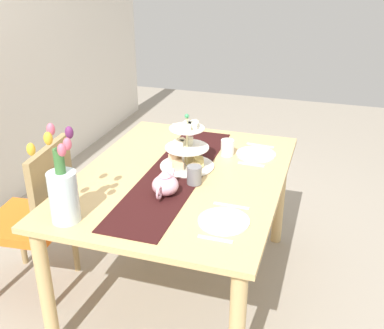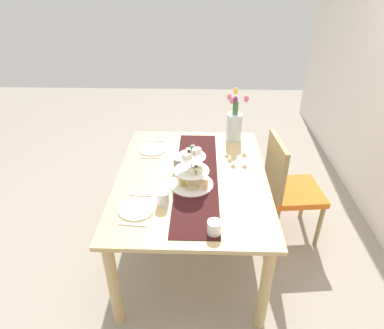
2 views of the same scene
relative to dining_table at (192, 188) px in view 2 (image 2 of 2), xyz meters
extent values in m
plane|color=gray|center=(0.00, 0.00, -0.64)|extent=(8.00, 8.00, 0.00)
cube|color=tan|center=(0.00, 0.00, 0.09)|extent=(1.43, 1.07, 0.03)
cylinder|color=tan|center=(-0.65, -0.46, -0.28)|extent=(0.07, 0.07, 0.71)
cylinder|color=tan|center=(0.65, -0.46, -0.28)|extent=(0.07, 0.07, 0.71)
cylinder|color=tan|center=(-0.65, 0.46, -0.28)|extent=(0.07, 0.07, 0.71)
cylinder|color=tan|center=(0.65, 0.46, -0.28)|extent=(0.07, 0.07, 0.71)
cylinder|color=#9C8254|center=(-0.10, 1.03, -0.43)|extent=(0.04, 0.04, 0.41)
cylinder|color=#9C8254|center=(-0.45, 1.00, -0.43)|extent=(0.04, 0.04, 0.41)
cylinder|color=#9C8254|center=(-0.06, 0.67, -0.43)|extent=(0.04, 0.04, 0.41)
cylinder|color=#9C8254|center=(-0.42, 0.64, -0.43)|extent=(0.04, 0.04, 0.41)
cube|color=orange|center=(-0.26, 0.83, -0.20)|extent=(0.46, 0.46, 0.05)
cube|color=#9C8254|center=(-0.24, 0.65, 0.05)|extent=(0.42, 0.08, 0.45)
cube|color=black|center=(0.00, 0.03, 0.10)|extent=(1.29, 0.30, 0.00)
cylinder|color=beige|center=(0.10, 0.00, 0.24)|extent=(0.01, 0.01, 0.28)
cylinder|color=white|center=(0.10, 0.00, 0.11)|extent=(0.30, 0.30, 0.01)
cylinder|color=white|center=(0.10, 0.00, 0.22)|extent=(0.24, 0.24, 0.01)
cylinder|color=white|center=(0.10, 0.00, 0.33)|extent=(0.19, 0.19, 0.01)
cube|color=#D3BE7D|center=(0.16, 0.00, 0.14)|extent=(0.07, 0.06, 0.05)
cube|color=#EEBE8E|center=(0.14, 0.08, 0.13)|extent=(0.07, 0.06, 0.04)
cube|color=beige|center=(0.04, 0.03, 0.13)|extent=(0.07, 0.07, 0.04)
cube|color=#D1B87D|center=(0.04, -0.06, 0.13)|extent=(0.06, 0.06, 0.04)
cube|color=#DECA79|center=(0.12, -0.06, 0.14)|extent=(0.07, 0.06, 0.05)
cube|color=beige|center=(0.15, 0.00, 0.24)|extent=(0.06, 0.05, 0.03)
cube|color=beige|center=(0.13, 0.03, 0.24)|extent=(0.06, 0.07, 0.03)
cube|color=beige|center=(0.10, 0.05, 0.24)|extent=(0.04, 0.06, 0.03)
cube|color=#F1DFCA|center=(0.06, 0.03, 0.35)|extent=(0.06, 0.07, 0.03)
cube|color=beige|center=(0.07, -0.01, 0.35)|extent=(0.06, 0.05, 0.03)
cube|color=#EAE3C3|center=(0.10, -0.03, 0.35)|extent=(0.04, 0.06, 0.03)
cube|color=beige|center=(0.13, -0.02, 0.35)|extent=(0.06, 0.07, 0.03)
sphere|color=#389356|center=(0.10, 0.00, 0.40)|extent=(0.02, 0.02, 0.02)
ellipsoid|color=#E5A8BC|center=(-0.24, 0.00, 0.15)|extent=(0.13, 0.13, 0.10)
cone|color=#E5A8BC|center=(-0.24, 0.00, 0.22)|extent=(0.06, 0.06, 0.04)
cylinder|color=#E5A8BC|center=(-0.15, 0.00, 0.16)|extent=(0.07, 0.02, 0.06)
torus|color=#E5A8BC|center=(-0.32, 0.00, 0.15)|extent=(0.07, 0.01, 0.07)
cylinder|color=silver|center=(-0.59, 0.34, 0.22)|extent=(0.13, 0.13, 0.23)
cylinder|color=#3D7538|center=(-0.59, 0.34, 0.38)|extent=(0.05, 0.05, 0.12)
ellipsoid|color=#6B2860|center=(-0.51, 0.33, 0.49)|extent=(0.04, 0.04, 0.06)
ellipsoid|color=#E5607A|center=(-0.51, 0.41, 0.50)|extent=(0.04, 0.04, 0.06)
ellipsoid|color=yellow|center=(-0.64, 0.42, 0.46)|extent=(0.04, 0.04, 0.06)
ellipsoid|color=yellow|center=(-0.64, 0.34, 0.51)|extent=(0.04, 0.04, 0.06)
ellipsoid|color=#E5607A|center=(-0.63, 0.29, 0.47)|extent=(0.04, 0.04, 0.06)
ellipsoid|color=#E5607A|center=(-0.56, 0.30, 0.46)|extent=(0.04, 0.04, 0.06)
cylinder|color=white|center=(0.58, 0.14, 0.14)|extent=(0.08, 0.08, 0.08)
cylinder|color=white|center=(-0.39, -0.33, 0.11)|extent=(0.23, 0.23, 0.01)
cube|color=silver|center=(-0.54, -0.33, 0.10)|extent=(0.02, 0.15, 0.01)
cube|color=silver|center=(-0.25, -0.33, 0.10)|extent=(0.02, 0.17, 0.01)
cylinder|color=white|center=(0.38, -0.33, 0.11)|extent=(0.23, 0.23, 0.01)
cube|color=silver|center=(0.24, -0.33, 0.10)|extent=(0.02, 0.15, 0.01)
cube|color=silver|center=(0.53, -0.33, 0.10)|extent=(0.03, 0.17, 0.01)
cylinder|color=slate|center=(-0.08, -0.10, 0.15)|extent=(0.08, 0.08, 0.09)
cylinder|color=white|center=(0.33, -0.17, 0.15)|extent=(0.08, 0.08, 0.09)
camera|label=1|loc=(-2.11, -0.73, 1.20)|focal=43.72mm
camera|label=2|loc=(2.03, 0.06, 1.45)|focal=31.85mm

